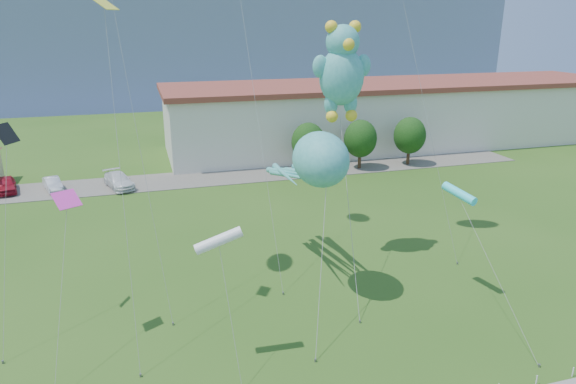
{
  "coord_description": "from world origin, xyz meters",
  "views": [
    {
      "loc": [
        -6.99,
        -16.49,
        15.39
      ],
      "look_at": [
        0.16,
        8.0,
        6.97
      ],
      "focal_mm": 32.0,
      "sensor_mm": 36.0,
      "label": 1
    }
  ],
  "objects_px": {
    "parked_car_red": "(6,185)",
    "octopus_kite": "(313,166)",
    "parked_car_white": "(119,180)",
    "warehouse": "(400,113)",
    "teddy_bear_kite": "(342,69)",
    "parked_car_silver": "(53,184)"
  },
  "relations": [
    {
      "from": "warehouse",
      "to": "octopus_kite",
      "type": "xyz_separation_m",
      "value": [
        -23.65,
        -33.63,
        3.43
      ]
    },
    {
      "from": "octopus_kite",
      "to": "teddy_bear_kite",
      "type": "relative_size",
      "value": 0.85
    },
    {
      "from": "octopus_kite",
      "to": "teddy_bear_kite",
      "type": "height_order",
      "value": "teddy_bear_kite"
    },
    {
      "from": "warehouse",
      "to": "teddy_bear_kite",
      "type": "relative_size",
      "value": 3.92
    },
    {
      "from": "parked_car_white",
      "to": "octopus_kite",
      "type": "bearing_deg",
      "value": -81.58
    },
    {
      "from": "parked_car_silver",
      "to": "parked_car_white",
      "type": "relative_size",
      "value": 0.75
    },
    {
      "from": "warehouse",
      "to": "parked_car_silver",
      "type": "xyz_separation_m",
      "value": [
        -41.54,
        -8.94,
        -3.46
      ]
    },
    {
      "from": "parked_car_silver",
      "to": "warehouse",
      "type": "bearing_deg",
      "value": -5.52
    },
    {
      "from": "parked_car_white",
      "to": "octopus_kite",
      "type": "xyz_separation_m",
      "value": [
        11.79,
        -23.74,
        6.79
      ]
    },
    {
      "from": "parked_car_red",
      "to": "octopus_kite",
      "type": "relative_size",
      "value": 0.32
    },
    {
      "from": "parked_car_white",
      "to": "teddy_bear_kite",
      "type": "distance_m",
      "value": 27.74
    },
    {
      "from": "warehouse",
      "to": "octopus_kite",
      "type": "relative_size",
      "value": 4.63
    },
    {
      "from": "parked_car_silver",
      "to": "parked_car_white",
      "type": "distance_m",
      "value": 6.18
    },
    {
      "from": "parked_car_white",
      "to": "octopus_kite",
      "type": "relative_size",
      "value": 0.37
    },
    {
      "from": "parked_car_red",
      "to": "teddy_bear_kite",
      "type": "height_order",
      "value": "teddy_bear_kite"
    },
    {
      "from": "parked_car_white",
      "to": "warehouse",
      "type": "bearing_deg",
      "value": -2.41
    },
    {
      "from": "octopus_kite",
      "to": "parked_car_white",
      "type": "bearing_deg",
      "value": 116.42
    },
    {
      "from": "octopus_kite",
      "to": "teddy_bear_kite",
      "type": "distance_m",
      "value": 6.91
    },
    {
      "from": "parked_car_white",
      "to": "teddy_bear_kite",
      "type": "xyz_separation_m",
      "value": [
        14.83,
        -20.2,
        11.88
      ]
    },
    {
      "from": "parked_car_red",
      "to": "teddy_bear_kite",
      "type": "bearing_deg",
      "value": -53.31
    },
    {
      "from": "teddy_bear_kite",
      "to": "parked_car_red",
      "type": "bearing_deg",
      "value": 139.13
    },
    {
      "from": "warehouse",
      "to": "parked_car_white",
      "type": "height_order",
      "value": "warehouse"
    }
  ]
}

